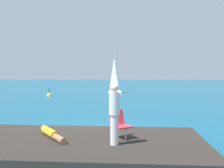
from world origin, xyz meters
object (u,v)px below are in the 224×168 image
object	(u,v)px
beach_chair	(119,123)
marker_buoy	(49,96)
sailboat_near	(115,91)
person_sunbather	(51,133)
person_standing	(114,112)

from	to	relation	value
beach_chair	marker_buoy	xyz separation A→B (m)	(-8.64, 20.67, -1.10)
sailboat_near	marker_buoy	distance (m)	8.27
beach_chair	person_sunbather	bearing A→B (deg)	-122.82
sailboat_near	person_standing	size ratio (longest dim) A/B	3.46
person_standing	sailboat_near	bearing A→B (deg)	-42.56
person_sunbather	person_standing	distance (m)	2.16
beach_chair	person_standing	bearing A→B (deg)	-43.50
sailboat_near	beach_chair	distance (m)	25.13
sailboat_near	person_standing	distance (m)	25.92
sailboat_near	marker_buoy	xyz separation A→B (m)	(-7.00, -4.39, -0.30)
sailboat_near	person_standing	world-z (taller)	sailboat_near
beach_chair	marker_buoy	distance (m)	22.43
sailboat_near	person_standing	bearing A→B (deg)	-31.03
sailboat_near	marker_buoy	bearing A→B (deg)	-92.36
sailboat_near	marker_buoy	world-z (taller)	sailboat_near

